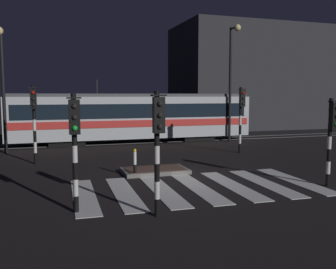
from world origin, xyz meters
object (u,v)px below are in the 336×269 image
Objects in this scene: street_lamp_trackside_right at (232,70)px; tram at (134,116)px; traffic_light_corner_near_left at (75,135)px; traffic_light_corner_far_right at (241,110)px; traffic_light_corner_far_left at (34,113)px; bollard_island_edge at (135,163)px; traffic_light_kerb_mid_left at (158,135)px; traffic_light_corner_near_right at (332,129)px; street_lamp_trackside_left at (2,74)px.

street_lamp_trackside_right reaches higher than tram.
traffic_light_corner_near_left is at bearing -108.59° from tram.
tram is (-4.47, 6.48, -0.61)m from traffic_light_corner_far_right.
bollard_island_edge is at bearing -47.84° from traffic_light_corner_far_left.
traffic_light_kerb_mid_left is at bearing -26.27° from traffic_light_corner_near_left.
street_lamp_trackside_right is 13.20m from bollard_island_edge.
traffic_light_corner_far_right is 8.21m from bollard_island_edge.
traffic_light_corner_near_left is (-1.98, 0.98, -0.04)m from traffic_light_kerb_mid_left.
traffic_light_kerb_mid_left is at bearing -168.96° from traffic_light_corner_near_right.
traffic_light_corner_far_left is 4.54m from street_lamp_trackside_left.
traffic_light_kerb_mid_left is at bearing -70.21° from traffic_light_corner_far_left.
traffic_light_corner_near_left is (-9.33, -7.98, -0.26)m from traffic_light_corner_far_right.
street_lamp_trackside_left is (-14.07, -1.03, -0.60)m from street_lamp_trackside_right.
street_lamp_trackside_right is (9.25, 13.72, 2.69)m from traffic_light_kerb_mid_left.
street_lamp_trackside_left is 8.55m from tram.
traffic_light_kerb_mid_left reaches higher than traffic_light_corner_near_left.
tram is at bearing 19.56° from street_lamp_trackside_left.
traffic_light_corner_far_left is 3.23× the size of bollard_island_edge.
traffic_light_corner_near_left is 17.20m from street_lamp_trackside_right.
traffic_light_corner_far_right is at bearing -17.07° from street_lamp_trackside_left.
street_lamp_trackside_left reaches higher than traffic_light_corner_near_left.
tram is (-3.66, 14.16, -0.26)m from traffic_light_corner_near_right.
street_lamp_trackside_right is 1.16× the size of street_lamp_trackside_left.
traffic_light_corner_near_right is 0.40× the size of street_lamp_trackside_right.
street_lamp_trackside_right is at bearing 77.72° from traffic_light_corner_near_right.
street_lamp_trackside_right is at bearing 68.28° from traffic_light_corner_far_right.
traffic_light_corner_near_left reaches higher than bollard_island_edge.
traffic_light_corner_far_right is 3.23× the size of bollard_island_edge.
traffic_light_corner_far_left reaches higher than traffic_light_corner_near_right.
traffic_light_kerb_mid_left is at bearing -129.36° from traffic_light_corner_far_right.
tram is (-6.36, 1.71, -3.09)m from street_lamp_trackside_right.
street_lamp_trackside_right is at bearing -15.04° from tram.
traffic_light_corner_near_right is (-0.81, -7.68, -0.36)m from traffic_light_corner_far_right.
traffic_light_corner_far_left is 0.46× the size of street_lamp_trackside_right.
traffic_light_corner_far_right is at bearing 50.64° from traffic_light_kerb_mid_left.
bollard_island_edge is at bearing -134.45° from street_lamp_trackside_right.
traffic_light_kerb_mid_left reaches higher than traffic_light_corner_near_right.
traffic_light_corner_far_right is 0.54× the size of street_lamp_trackside_left.
tram is at bearing 71.41° from traffic_light_corner_near_left.
traffic_light_kerb_mid_left is at bearing -69.19° from street_lamp_trackside_left.
street_lamp_trackside_left is at bearing 134.86° from traffic_light_corner_near_right.
traffic_light_kerb_mid_left is 2.21m from traffic_light_corner_near_left.
traffic_light_corner_near_right is 12.37m from traffic_light_corner_far_left.
traffic_light_corner_far_right is 12.87m from street_lamp_trackside_left.
traffic_light_corner_far_right is 1.10× the size of traffic_light_kerb_mid_left.
traffic_light_corner_far_left is (-1.22, 7.91, 0.26)m from traffic_light_corner_near_left.
street_lamp_trackside_left reaches higher than traffic_light_corner_far_left.
traffic_light_corner_far_left is 13.58m from street_lamp_trackside_right.
traffic_light_corner_near_left is at bearing -122.91° from bollard_island_edge.
traffic_light_corner_near_left is at bearing -131.37° from street_lamp_trackside_right.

